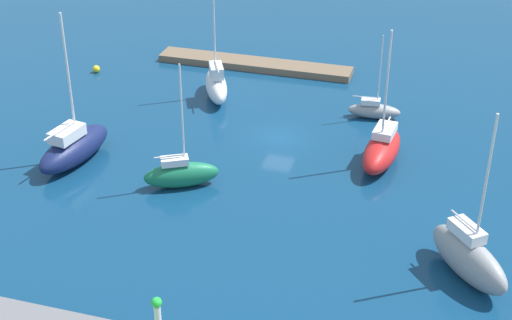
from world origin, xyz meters
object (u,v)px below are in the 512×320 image
Objects in this scene: pier_dock at (254,64)px; sailboat_green_mid_basin at (181,174)px; sailboat_navy_outer_mooring at (74,147)px; sailboat_gray_by_breakwater at (469,257)px; sailboat_white_west_end at (216,84)px; mooring_buoy_yellow at (96,69)px; sailboat_red_inner_mooring at (382,149)px; sailboat_gray_near_pier at (374,110)px.

pier_dock is 2.02× the size of sailboat_green_mid_basin.
sailboat_gray_by_breakwater is at bearing -91.72° from sailboat_navy_outer_mooring.
sailboat_navy_outer_mooring reaches higher than pier_dock.
sailboat_green_mid_basin is 16.04m from sailboat_white_west_end.
sailboat_navy_outer_mooring is at bearing 70.42° from pier_dock.
sailboat_navy_outer_mooring is at bearing -141.84° from sailboat_gray_by_breakwater.
sailboat_white_west_end is at bearing -15.34° from sailboat_navy_outer_mooring.
sailboat_navy_outer_mooring is at bearing 111.71° from mooring_buoy_yellow.
sailboat_red_inner_mooring is at bearing -64.35° from sailboat_navy_outer_mooring.
sailboat_white_west_end is (23.93, -20.94, -0.11)m from sailboat_gray_by_breakwater.
sailboat_navy_outer_mooring reaches higher than mooring_buoy_yellow.
sailboat_navy_outer_mooring is (8.16, 22.95, 1.00)m from pier_dock.
pier_dock is at bearing 177.41° from sailboat_gray_by_breakwater.
mooring_buoy_yellow is (30.35, -10.41, -0.91)m from sailboat_red_inner_mooring.
sailboat_gray_by_breakwater reaches higher than pier_dock.
sailboat_navy_outer_mooring is 16.24m from sailboat_white_west_end.
sailboat_red_inner_mooring reaches higher than sailboat_white_west_end.
sailboat_green_mid_basin is at bearing -55.05° from sailboat_red_inner_mooring.
sailboat_red_inner_mooring is (7.28, -12.95, -0.24)m from sailboat_gray_by_breakwater.
sailboat_red_inner_mooring is 15.15× the size of mooring_buoy_yellow.
sailboat_white_west_end is 14.84m from sailboat_gray_near_pier.
sailboat_green_mid_basin is at bearing 164.16° from sailboat_white_west_end.
mooring_buoy_yellow is at bearing 169.22° from sailboat_gray_near_pier.
sailboat_green_mid_basin is 24.50m from mooring_buoy_yellow.
sailboat_navy_outer_mooring is 26.24m from sailboat_gray_near_pier.
sailboat_navy_outer_mooring reaches higher than sailboat_gray_near_pier.
pier_dock is 24.37m from sailboat_navy_outer_mooring.
sailboat_green_mid_basin is 1.28× the size of sailboat_gray_near_pier.
sailboat_white_west_end reaches higher than mooring_buoy_yellow.
sailboat_gray_by_breakwater reaches higher than sailboat_gray_near_pier.
sailboat_green_mid_basin is at bearing -143.98° from sailboat_gray_by_breakwater.
sailboat_gray_near_pier is (-12.16, -15.84, -0.34)m from sailboat_green_mid_basin.
sailboat_navy_outer_mooring is at bearing -151.81° from sailboat_gray_near_pier.
sailboat_green_mid_basin reaches higher than mooring_buoy_yellow.
sailboat_navy_outer_mooring is (9.54, -1.10, 0.26)m from sailboat_green_mid_basin.
sailboat_white_west_end is at bearing -109.88° from sailboat_red_inner_mooring.
mooring_buoy_yellow is (14.98, 5.82, 0.02)m from pier_dock.
sailboat_green_mid_basin is 9.60m from sailboat_navy_outer_mooring.
pier_dock is at bearing -130.79° from sailboat_red_inner_mooring.
pier_dock is at bearing 142.79° from sailboat_gray_near_pier.
sailboat_red_inner_mooring is at bearing -83.16° from sailboat_gray_near_pier.
sailboat_red_inner_mooring is at bearing 133.45° from pier_dock.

